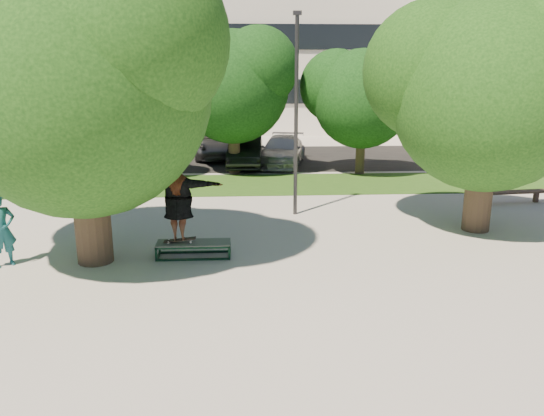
{
  "coord_description": "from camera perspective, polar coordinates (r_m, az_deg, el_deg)",
  "views": [
    {
      "loc": [
        -0.66,
        -11.21,
        4.49
      ],
      "look_at": [
        0.01,
        0.6,
        1.37
      ],
      "focal_mm": 35.0,
      "sensor_mm": 36.0,
      "label": 1
    }
  ],
  "objects": [
    {
      "name": "tree_right",
      "position": [
        15.74,
        21.97,
        12.3
      ],
      "size": [
        6.24,
        5.33,
        6.51
      ],
      "color": "#38281E",
      "rests_on": "ground"
    },
    {
      "name": "bg_tree_mid",
      "position": [
        23.29,
        -4.42,
        13.57
      ],
      "size": [
        5.76,
        4.92,
        6.24
      ],
      "color": "#38281E",
      "rests_on": "ground"
    },
    {
      "name": "bg_tree_right",
      "position": [
        23.36,
        9.54,
        12.12
      ],
      "size": [
        5.04,
        4.31,
        5.43
      ],
      "color": "#38281E",
      "rests_on": "ground"
    },
    {
      "name": "car_grey",
      "position": [
        27.95,
        -6.03,
        6.95
      ],
      "size": [
        3.13,
        5.5,
        1.45
      ],
      "primitive_type": "imported",
      "rotation": [
        0.0,
        0.0,
        0.15
      ],
      "color": "#55555A",
      "rests_on": "asphalt_strip"
    },
    {
      "name": "side_building",
      "position": [
        38.1,
        26.74,
        12.51
      ],
      "size": [
        15.0,
        10.0,
        8.0
      ],
      "primitive_type": "cube",
      "color": "beige",
      "rests_on": "ground"
    },
    {
      "name": "asphalt_strip",
      "position": [
        27.58,
        -1.86,
        5.41
      ],
      "size": [
        40.0,
        8.0,
        0.01
      ],
      "primitive_type": "cube",
      "color": "black",
      "rests_on": "ground"
    },
    {
      "name": "ground",
      "position": [
        12.09,
        0.1,
        -7.02
      ],
      "size": [
        120.0,
        120.0,
        0.0
      ],
      "primitive_type": "plane",
      "color": "#9D9890",
      "rests_on": "ground"
    },
    {
      "name": "bystander",
      "position": [
        13.76,
        -27.1,
        -2.13
      ],
      "size": [
        0.76,
        0.73,
        1.74
      ],
      "primitive_type": "imported",
      "rotation": [
        0.0,
        0.0,
        0.69
      ],
      "color": "#195761",
      "rests_on": "ground"
    },
    {
      "name": "bg_tree_left",
      "position": [
        23.06,
        -18.55,
        12.15
      ],
      "size": [
        5.28,
        4.51,
        5.77
      ],
      "color": "#38281E",
      "rests_on": "ground"
    },
    {
      "name": "tree_left",
      "position": [
        12.83,
        -20.31,
        13.59
      ],
      "size": [
        6.96,
        5.95,
        7.12
      ],
      "color": "#38281E",
      "rests_on": "ground"
    },
    {
      "name": "grass_strip",
      "position": [
        21.25,
        1.29,
        2.6
      ],
      "size": [
        30.0,
        4.0,
        0.02
      ],
      "primitive_type": "cube",
      "color": "#214714",
      "rests_on": "ground"
    },
    {
      "name": "office_building",
      "position": [
        43.35,
        -5.34,
        19.36
      ],
      "size": [
        30.0,
        14.12,
        16.0
      ],
      "color": "silver",
      "rests_on": "ground"
    },
    {
      "name": "grind_box",
      "position": [
        13.19,
        -8.42,
        -4.42
      ],
      "size": [
        1.8,
        0.6,
        0.38
      ],
      "color": "black",
      "rests_on": "ground"
    },
    {
      "name": "car_silver_a",
      "position": [
        28.2,
        -10.69,
        6.82
      ],
      "size": [
        2.13,
        4.34,
        1.42
      ],
      "primitive_type": "imported",
      "rotation": [
        0.0,
        0.0,
        -0.11
      ],
      "color": "#B0B0B5",
      "rests_on": "asphalt_strip"
    },
    {
      "name": "lamppost",
      "position": [
        16.35,
        2.61,
        10.06
      ],
      "size": [
        0.25,
        0.15,
        6.11
      ],
      "color": "#2D2D30",
      "rests_on": "ground"
    },
    {
      "name": "skater_rig",
      "position": [
        12.9,
        -10.07,
        0.42
      ],
      "size": [
        2.22,
        0.72,
        1.86
      ],
      "rotation": [
        0.0,
        0.0,
        3.08
      ],
      "color": "white",
      "rests_on": "grind_box"
    },
    {
      "name": "bench",
      "position": [
        19.92,
        24.21,
        1.47
      ],
      "size": [
        2.78,
        0.65,
        0.42
      ],
      "rotation": [
        0.0,
        0.0,
        0.1
      ],
      "color": "#48352B",
      "rests_on": "ground"
    },
    {
      "name": "car_silver_b",
      "position": [
        25.48,
        1.11,
        6.17
      ],
      "size": [
        2.84,
        4.98,
        1.36
      ],
      "primitive_type": "imported",
      "rotation": [
        0.0,
        0.0,
        -0.21
      ],
      "color": "#A7A8AC",
      "rests_on": "asphalt_strip"
    },
    {
      "name": "car_dark",
      "position": [
        24.99,
        -2.88,
        6.06
      ],
      "size": [
        1.75,
        4.41,
        1.43
      ],
      "primitive_type": "imported",
      "rotation": [
        0.0,
        0.0,
        -0.06
      ],
      "color": "black",
      "rests_on": "asphalt_strip"
    }
  ]
}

